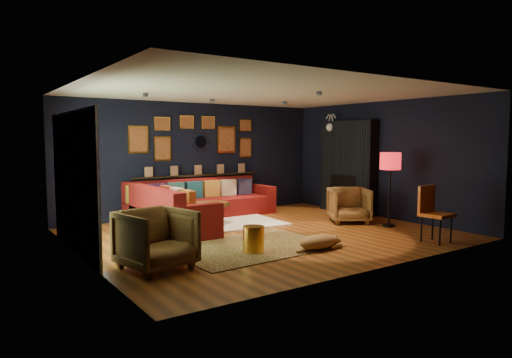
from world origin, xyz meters
TOP-DOWN VIEW (x-y plane):
  - floor at (0.00, 0.00)m, footprint 6.50×6.50m
  - room_walls at (0.00, 0.00)m, footprint 6.50×6.50m
  - sectional at (-0.61, 1.81)m, footprint 3.41×2.69m
  - ledge at (0.00, 2.68)m, footprint 3.20×0.12m
  - gallery_wall at (-0.01, 2.72)m, footprint 3.15×0.04m
  - sunburst_mirror at (0.10, 2.72)m, footprint 0.47×0.16m
  - fireplace at (3.09, 0.90)m, footprint 0.31×1.60m
  - deer_head at (3.14, 1.40)m, footprint 0.50×0.28m
  - sliding_door at (-3.22, 0.60)m, footprint 0.06×2.80m
  - ceiling_spots at (-0.00, 0.80)m, footprint 3.30×2.50m
  - shag_rug at (-0.14, 1.30)m, footprint 2.44×1.85m
  - leopard_rug at (-0.80, -0.72)m, footprint 2.64×1.94m
  - coffee_table at (-0.39, 1.39)m, footprint 0.98×0.82m
  - pouf at (-1.15, 1.50)m, footprint 0.48×0.48m
  - armchair_left at (-2.55, -1.06)m, footprint 1.02×0.98m
  - armchair_right at (2.16, -0.05)m, footprint 1.05×1.04m
  - gold_stool at (-0.96, -1.06)m, footprint 0.33×0.33m
  - orange_chair at (1.99, -2.17)m, footprint 0.48×0.48m
  - floor_lamp at (2.50, -0.83)m, footprint 0.41×0.41m
  - dog at (0.00, -1.50)m, footprint 1.02×0.50m

SIDE VIEW (x-z plane):
  - floor at x=0.00m, z-range 0.00..0.00m
  - leopard_rug at x=-0.80m, z-range 0.00..0.01m
  - shag_rug at x=-0.14m, z-range 0.00..0.03m
  - dog at x=0.00m, z-range 0.01..0.34m
  - pouf at x=-1.15m, z-range 0.03..0.34m
  - gold_stool at x=-0.96m, z-range 0.00..0.42m
  - sectional at x=-0.61m, z-range -0.11..0.75m
  - coffee_table at x=-0.39m, z-range 0.16..0.59m
  - armchair_right at x=2.16m, z-range 0.00..0.81m
  - armchair_left at x=-2.55m, z-range 0.00..0.90m
  - orange_chair at x=1.99m, z-range 0.09..1.06m
  - ledge at x=0.00m, z-range 0.90..0.94m
  - fireplace at x=3.09m, z-range -0.08..2.12m
  - sliding_door at x=-3.22m, z-range 0.00..2.20m
  - floor_lamp at x=2.50m, z-range 0.50..2.00m
  - room_walls at x=0.00m, z-range -1.66..4.84m
  - sunburst_mirror at x=0.10m, z-range 1.46..1.93m
  - gallery_wall at x=-0.01m, z-range 1.30..2.32m
  - deer_head at x=3.14m, z-range 1.83..2.28m
  - ceiling_spots at x=0.00m, z-range 2.53..2.59m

